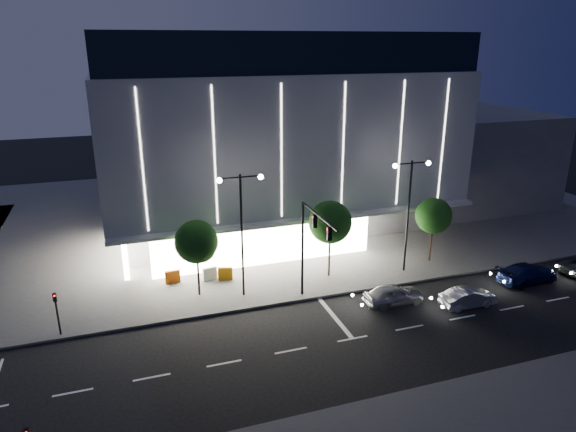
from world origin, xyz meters
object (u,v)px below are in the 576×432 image
(traffic_mast, at_px, (310,237))
(tree_right, at_px, (433,218))
(ped_signal_far, at_px, (57,309))
(barrier_c, at_px, (225,274))
(tree_left, at_px, (197,244))
(street_lamp_west, at_px, (241,218))
(car_lead, at_px, (394,295))
(car_third, at_px, (527,273))
(car_second, at_px, (468,298))
(barrier_a, at_px, (173,277))
(street_lamp_east, at_px, (409,200))
(barrier_b, at_px, (210,273))
(tree_mid, at_px, (330,224))

(traffic_mast, relative_size, tree_right, 1.28)
(tree_right, bearing_deg, ped_signal_far, -174.86)
(barrier_c, bearing_deg, tree_left, -124.97)
(barrier_c, bearing_deg, street_lamp_west, -59.23)
(car_lead, bearing_deg, car_third, -92.21)
(car_second, bearing_deg, barrier_a, 62.50)
(barrier_a, xyz_separation_m, barrier_c, (3.85, -0.69, 0.00))
(car_lead, distance_m, car_second, 5.06)
(street_lamp_east, xyz_separation_m, car_lead, (-3.43, -4.38, -5.23))
(street_lamp_east, height_order, tree_right, street_lamp_east)
(street_lamp_west, xyz_separation_m, tree_right, (16.03, 1.02, -2.07))
(ped_signal_far, bearing_deg, traffic_mast, -4.15)
(barrier_a, bearing_deg, tree_left, -60.33)
(tree_left, xyz_separation_m, barrier_b, (1.14, 2.19, -3.38))
(car_third, bearing_deg, car_lead, 84.25)
(street_lamp_west, distance_m, barrier_a, 7.84)
(street_lamp_east, bearing_deg, tree_mid, 170.31)
(tree_left, height_order, car_third, tree_left)
(street_lamp_west, height_order, tree_mid, street_lamp_west)
(tree_mid, height_order, car_second, tree_mid)
(street_lamp_east, bearing_deg, car_lead, -128.06)
(car_lead, distance_m, barrier_b, 13.70)
(tree_right, distance_m, barrier_a, 21.00)
(barrier_c, bearing_deg, traffic_mast, -32.87)
(car_second, height_order, barrier_b, car_second)
(tree_right, height_order, car_second, tree_right)
(tree_left, height_order, barrier_c, tree_left)
(ped_signal_far, bearing_deg, street_lamp_east, 3.44)
(tree_mid, bearing_deg, barrier_a, 167.88)
(street_lamp_east, bearing_deg, street_lamp_west, 180.00)
(ped_signal_far, xyz_separation_m, tree_left, (9.03, 2.52, 2.15))
(street_lamp_east, height_order, car_third, street_lamp_east)
(ped_signal_far, relative_size, tree_left, 0.52)
(tree_left, relative_size, car_third, 1.15)
(tree_left, height_order, car_lead, tree_left)
(car_second, distance_m, barrier_b, 18.68)
(traffic_mast, relative_size, car_second, 1.79)
(ped_signal_far, xyz_separation_m, car_second, (26.26, -4.77, -1.24))
(street_lamp_west, relative_size, barrier_c, 8.18)
(tree_left, distance_m, tree_right, 19.00)
(car_second, bearing_deg, traffic_mast, 70.56)
(tree_mid, relative_size, barrier_c, 5.59)
(barrier_c, bearing_deg, car_lead, -18.60)
(tree_right, xyz_separation_m, car_second, (-1.76, -7.29, -3.23))
(street_lamp_east, height_order, ped_signal_far, street_lamp_east)
(street_lamp_east, bearing_deg, traffic_mast, -163.52)
(street_lamp_west, relative_size, ped_signal_far, 3.00)
(barrier_b, height_order, barrier_c, same)
(street_lamp_east, relative_size, tree_left, 1.57)
(ped_signal_far, relative_size, tree_right, 0.54)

